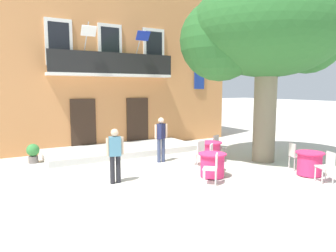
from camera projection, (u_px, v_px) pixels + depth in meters
ground_plane at (174, 171)px, 10.39m from camera, size 120.00×120.00×0.00m
building_facade at (97, 69)px, 15.78m from camera, size 13.00×5.09×7.50m
entrance_step_platform at (122, 150)px, 13.39m from camera, size 6.38×2.57×0.25m
plane_tree at (265, 33)px, 11.32m from camera, size 5.97×5.24×6.65m
cafe_table_near_tree at (212, 165)px, 9.67m from camera, size 0.86×0.86×0.76m
cafe_chair_near_tree_0 at (213, 167)px, 8.91m from camera, size 0.57×0.57×0.91m
cafe_chair_near_tree_1 at (214, 156)px, 10.39m from camera, size 0.56×0.56×0.91m
cafe_table_middle at (309, 163)px, 9.86m from camera, size 0.86×0.86×0.76m
cafe_chair_middle_0 at (327, 165)px, 9.11m from camera, size 0.52×0.52×0.91m
cafe_chair_middle_1 at (295, 154)px, 10.57m from camera, size 0.52×0.52×0.91m
cafe_table_front at (210, 152)px, 11.71m from camera, size 0.86×0.86×0.76m
cafe_chair_front_0 at (218, 145)px, 12.32m from camera, size 0.52×0.52×0.91m
cafe_chair_front_1 at (199, 151)px, 11.13m from camera, size 0.48×0.48×0.91m
ground_planter_left at (33, 152)px, 11.54m from camera, size 0.45×0.45×0.72m
pedestrian_near_entrance at (161, 137)px, 11.61m from camera, size 0.53×0.36×1.68m
pedestrian_mid_plaza at (115, 153)px, 9.01m from camera, size 0.53×0.30×1.60m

